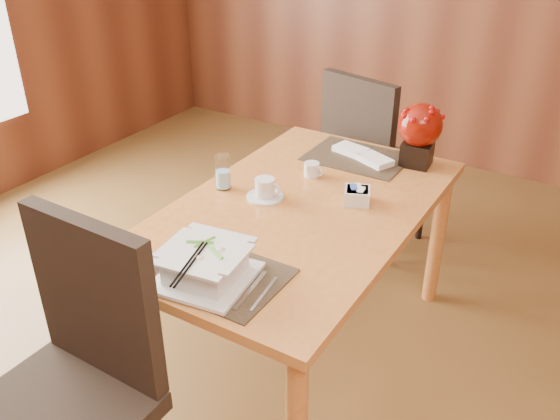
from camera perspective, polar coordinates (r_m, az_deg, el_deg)
The scene contains 13 objects.
dining_table at distance 2.40m, azimuth 1.79°, elevation -1.65°, with size 0.90×1.50×0.75m.
placemat_near at distance 1.96m, azimuth -6.18°, elevation -6.17°, with size 0.45×0.33×0.01m, color black.
placemat_far at distance 2.80m, azimuth 7.43°, elevation 5.06°, with size 0.45×0.33×0.01m, color black.
soup_setting at distance 1.91m, azimuth -7.20°, elevation -5.28°, with size 0.32×0.32×0.12m.
coffee_cup at distance 2.40m, azimuth -1.47°, elevation 1.96°, with size 0.15×0.15×0.09m.
water_glass at distance 2.47m, azimuth -5.52°, elevation 3.66°, with size 0.07×0.07×0.15m, color silver.
creamer_jug at distance 2.59m, azimuth 3.06°, elevation 3.92°, with size 0.09×0.09×0.06m, color silver, non-canonical shape.
sugar_caddy at distance 2.39m, azimuth 7.43°, elevation 1.37°, with size 0.10×0.10×0.06m, color silver.
berry_decor at distance 2.71m, azimuth 13.29°, elevation 7.43°, with size 0.20×0.20×0.29m.
napkins_far at distance 2.78m, azimuth 8.13°, elevation 5.21°, with size 0.31×0.11×0.03m, color white, non-canonical shape.
bread_plate at distance 2.07m, azimuth -14.43°, elevation -4.85°, with size 0.14×0.14×0.01m, color silver.
near_chair at distance 1.93m, azimuth -19.43°, elevation -14.65°, with size 0.50×0.51×1.07m.
far_chair at distance 3.28m, azimuth 8.61°, elevation 5.40°, with size 0.58×0.58×1.03m.
Camera 1 is at (1.01, -1.20, 1.88)m, focal length 38.00 mm.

